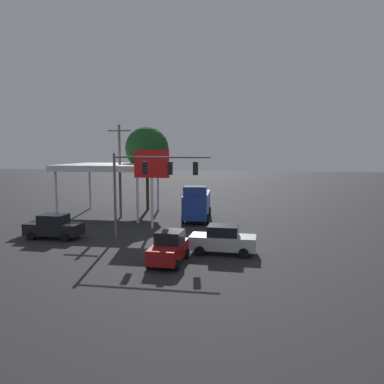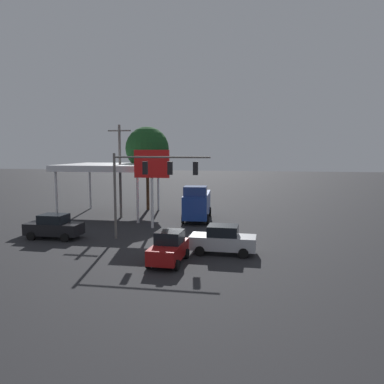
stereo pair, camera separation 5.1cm
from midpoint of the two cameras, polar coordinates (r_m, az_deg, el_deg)
name	(u,v)px [view 1 (the left image)]	position (r m, az deg, el deg)	size (l,w,h in m)	color
ground_plane	(187,245)	(27.82, -0.74, -8.07)	(200.00, 200.00, 0.00)	#262628
traffic_signal_assembly	(150,176)	(28.73, -6.48, 2.48)	(7.58, 0.43, 6.72)	slate
utility_pole	(120,169)	(39.06, -10.97, 3.47)	(2.40, 0.26, 9.51)	slate
gas_station_canopy	(110,167)	(40.85, -12.35, 3.68)	(9.58, 8.94, 5.48)	silver
price_sign	(152,168)	(33.26, -6.20, 3.62)	(3.17, 0.27, 6.98)	silver
delivery_truck	(197,203)	(37.16, 0.71, -1.74)	(2.94, 6.95, 3.58)	navy
hatchback_crossing	(169,248)	(23.38, -3.60, -8.50)	(2.11, 3.88, 1.97)	maroon
sedan_far	(223,240)	(25.48, 4.69, -7.25)	(4.45, 2.16, 1.93)	silver
sedan_waiting	(54,227)	(31.57, -20.35, -4.96)	(4.43, 2.11, 1.93)	black
street_tree	(147,149)	(43.69, -6.91, 6.58)	(5.00, 5.00, 9.65)	#4C331E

